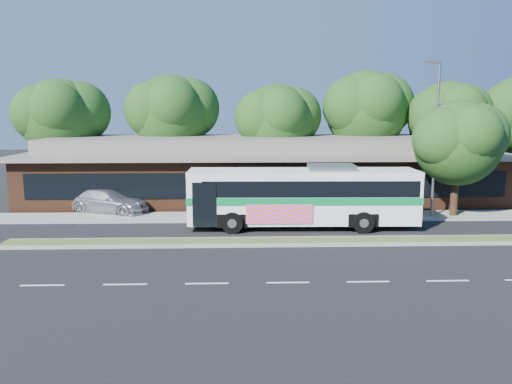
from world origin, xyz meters
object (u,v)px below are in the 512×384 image
lamp_post (435,135)px  sedan (109,201)px  sidewalk_tree (463,141)px  transit_bus (304,193)px

lamp_post → sedan: (-19.43, 2.05, -4.14)m
lamp_post → sidewalk_tree: bearing=10.1°
transit_bus → sidewalk_tree: bearing=15.8°
transit_bus → sedan: (-11.54, 4.25, -1.16)m
transit_bus → sidewalk_tree: sidewalk_tree is taller
sedan → sidewalk_tree: bearing=-72.3°
lamp_post → sidewalk_tree: size_ratio=1.31×
transit_bus → sedan: size_ratio=2.36×
sedan → sidewalk_tree: sidewalk_tree is taller
lamp_post → transit_bus: lamp_post is taller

